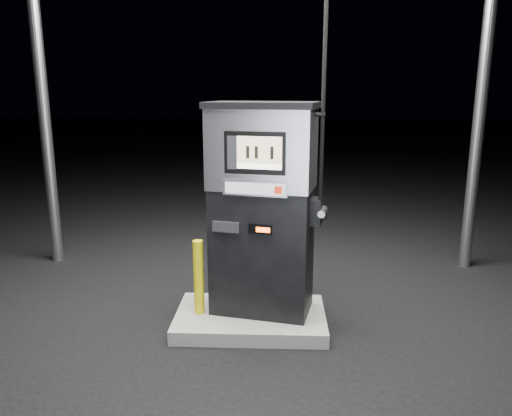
{
  "coord_description": "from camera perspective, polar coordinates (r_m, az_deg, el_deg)",
  "views": [
    {
      "loc": [
        0.27,
        -4.96,
        2.5
      ],
      "look_at": [
        0.06,
        0.0,
        1.31
      ],
      "focal_mm": 35.0,
      "sensor_mm": 36.0,
      "label": 1
    }
  ],
  "objects": [
    {
      "name": "bollard_left",
      "position": [
        5.37,
        -6.57,
        -7.86
      ],
      "size": [
        0.14,
        0.14,
        0.81
      ],
      "primitive_type": "cylinder",
      "rotation": [
        0.0,
        0.0,
        -0.37
      ],
      "color": "yellow",
      "rests_on": "pump_island"
    },
    {
      "name": "pump_island",
      "position": [
        5.53,
        -0.62,
        -12.53
      ],
      "size": [
        1.6,
        1.0,
        0.15
      ],
      "primitive_type": "cube",
      "color": "slate",
      "rests_on": "ground"
    },
    {
      "name": "fuel_dispenser",
      "position": [
        5.2,
        0.77,
        0.05
      ],
      "size": [
        1.28,
        0.87,
        4.61
      ],
      "rotation": [
        0.0,
        0.0,
        -0.21
      ],
      "color": "black",
      "rests_on": "pump_island"
    },
    {
      "name": "bollard_right",
      "position": [
        5.42,
        5.28,
        -7.6
      ],
      "size": [
        0.14,
        0.14,
        0.81
      ],
      "primitive_type": "cylinder",
      "rotation": [
        0.0,
        0.0,
        -0.43
      ],
      "color": "yellow",
      "rests_on": "pump_island"
    },
    {
      "name": "ground",
      "position": [
        5.56,
        -0.62,
        -13.23
      ],
      "size": [
        80.0,
        80.0,
        0.0
      ],
      "primitive_type": "plane",
      "color": "black",
      "rests_on": "ground"
    }
  ]
}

